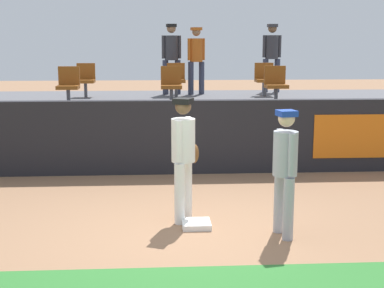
{
  "coord_description": "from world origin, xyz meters",
  "views": [
    {
      "loc": [
        -0.37,
        -7.05,
        2.56
      ],
      "look_at": [
        0.13,
        1.18,
        1.0
      ],
      "focal_mm": 50.57,
      "sensor_mm": 36.0,
      "label": 1
    }
  ],
  "objects_px": {
    "first_base": "(196,224)",
    "spectator_hooded": "(272,53)",
    "spectator_capped": "(171,54)",
    "player_runner_visitor": "(285,164)",
    "seat_front_left": "(68,84)",
    "seat_back_center": "(176,78)",
    "seat_back_left": "(86,78)",
    "player_fielder_home": "(184,151)",
    "seat_back_right": "(265,77)",
    "seat_front_right": "(276,83)",
    "seat_front_center": "(171,83)",
    "spectator_casual": "(196,56)"
  },
  "relations": [
    {
      "from": "first_base",
      "to": "spectator_hooded",
      "type": "height_order",
      "value": "spectator_hooded"
    },
    {
      "from": "first_base",
      "to": "spectator_capped",
      "type": "relative_size",
      "value": 0.22
    },
    {
      "from": "player_runner_visitor",
      "to": "spectator_capped",
      "type": "height_order",
      "value": "spectator_capped"
    },
    {
      "from": "first_base",
      "to": "seat_front_left",
      "type": "distance_m",
      "value": 5.51
    },
    {
      "from": "seat_back_center",
      "to": "spectator_hooded",
      "type": "relative_size",
      "value": 0.46
    },
    {
      "from": "player_runner_visitor",
      "to": "seat_back_center",
      "type": "relative_size",
      "value": 2.02
    },
    {
      "from": "seat_front_left",
      "to": "spectator_capped",
      "type": "distance_m",
      "value": 3.37
    },
    {
      "from": "seat_back_center",
      "to": "seat_front_left",
      "type": "bearing_deg",
      "value": -143.03
    },
    {
      "from": "first_base",
      "to": "spectator_capped",
      "type": "xyz_separation_m",
      "value": [
        -0.17,
        7.04,
        2.22
      ]
    },
    {
      "from": "seat_back_left",
      "to": "seat_front_left",
      "type": "xyz_separation_m",
      "value": [
        -0.13,
        -1.8,
        0.0
      ]
    },
    {
      "from": "seat_front_left",
      "to": "spectator_hooded",
      "type": "distance_m",
      "value": 5.86
    },
    {
      "from": "player_fielder_home",
      "to": "seat_back_center",
      "type": "bearing_deg",
      "value": -158.55
    },
    {
      "from": "spectator_hooded",
      "to": "seat_back_left",
      "type": "bearing_deg",
      "value": 10.92
    },
    {
      "from": "seat_back_right",
      "to": "player_runner_visitor",
      "type": "bearing_deg",
      "value": -98.68
    },
    {
      "from": "seat_front_right",
      "to": "spectator_hooded",
      "type": "height_order",
      "value": "spectator_hooded"
    },
    {
      "from": "seat_front_right",
      "to": "seat_back_center",
      "type": "height_order",
      "value": "same"
    },
    {
      "from": "first_base",
      "to": "player_runner_visitor",
      "type": "xyz_separation_m",
      "value": [
        1.14,
        -0.42,
        0.94
      ]
    },
    {
      "from": "seat_front_right",
      "to": "seat_back_left",
      "type": "xyz_separation_m",
      "value": [
        -4.41,
        1.8,
        -0.0
      ]
    },
    {
      "from": "seat_front_left",
      "to": "spectator_capped",
      "type": "relative_size",
      "value": 0.46
    },
    {
      "from": "player_runner_visitor",
      "to": "seat_front_center",
      "type": "height_order",
      "value": "seat_front_center"
    },
    {
      "from": "seat_front_center",
      "to": "spectator_hooded",
      "type": "distance_m",
      "value": 4.1
    },
    {
      "from": "spectator_hooded",
      "to": "spectator_capped",
      "type": "distance_m",
      "value": 2.8
    },
    {
      "from": "seat_back_center",
      "to": "seat_front_left",
      "type": "height_order",
      "value": "same"
    },
    {
      "from": "seat_back_left",
      "to": "spectator_casual",
      "type": "xyz_separation_m",
      "value": [
        2.81,
        0.56,
        0.53
      ]
    },
    {
      "from": "seat_back_center",
      "to": "seat_back_right",
      "type": "bearing_deg",
      "value": 0.01
    },
    {
      "from": "seat_front_right",
      "to": "spectator_casual",
      "type": "height_order",
      "value": "spectator_casual"
    },
    {
      "from": "seat_back_right",
      "to": "seat_front_center",
      "type": "relative_size",
      "value": 1.0
    },
    {
      "from": "player_fielder_home",
      "to": "seat_front_right",
      "type": "relative_size",
      "value": 2.13
    },
    {
      "from": "first_base",
      "to": "spectator_capped",
      "type": "bearing_deg",
      "value": 91.38
    },
    {
      "from": "seat_back_center",
      "to": "spectator_hooded",
      "type": "distance_m",
      "value": 2.94
    },
    {
      "from": "seat_back_right",
      "to": "seat_front_left",
      "type": "height_order",
      "value": "same"
    },
    {
      "from": "seat_back_right",
      "to": "seat_back_center",
      "type": "distance_m",
      "value": 2.26
    },
    {
      "from": "first_base",
      "to": "player_fielder_home",
      "type": "relative_size",
      "value": 0.22
    },
    {
      "from": "spectator_casual",
      "to": "spectator_capped",
      "type": "bearing_deg",
      "value": -23.95
    },
    {
      "from": "seat_back_center",
      "to": "spectator_capped",
      "type": "relative_size",
      "value": 0.46
    },
    {
      "from": "spectator_capped",
      "to": "seat_front_right",
      "type": "bearing_deg",
      "value": 126.0
    },
    {
      "from": "seat_back_left",
      "to": "seat_front_left",
      "type": "relative_size",
      "value": 1.0
    },
    {
      "from": "seat_front_center",
      "to": "seat_back_right",
      "type": "bearing_deg",
      "value": 36.66
    },
    {
      "from": "first_base",
      "to": "seat_back_right",
      "type": "bearing_deg",
      "value": 71.29
    },
    {
      "from": "player_fielder_home",
      "to": "seat_back_right",
      "type": "height_order",
      "value": "seat_back_right"
    },
    {
      "from": "seat_back_center",
      "to": "seat_front_left",
      "type": "relative_size",
      "value": 1.0
    },
    {
      "from": "spectator_hooded",
      "to": "seat_front_right",
      "type": "bearing_deg",
      "value": 78.4
    },
    {
      "from": "player_runner_visitor",
      "to": "spectator_casual",
      "type": "relative_size",
      "value": 0.98
    },
    {
      "from": "seat_front_left",
      "to": "spectator_capped",
      "type": "xyz_separation_m",
      "value": [
        2.29,
        2.4,
        0.58
      ]
    },
    {
      "from": "player_runner_visitor",
      "to": "spectator_capped",
      "type": "bearing_deg",
      "value": 179.15
    },
    {
      "from": "player_runner_visitor",
      "to": "seat_front_right",
      "type": "relative_size",
      "value": 2.02
    },
    {
      "from": "player_fielder_home",
      "to": "seat_back_left",
      "type": "relative_size",
      "value": 2.13
    },
    {
      "from": "seat_back_center",
      "to": "spectator_casual",
      "type": "bearing_deg",
      "value": 45.33
    },
    {
      "from": "seat_back_right",
      "to": "seat_back_center",
      "type": "relative_size",
      "value": 1.0
    },
    {
      "from": "first_base",
      "to": "player_runner_visitor",
      "type": "distance_m",
      "value": 1.53
    }
  ]
}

